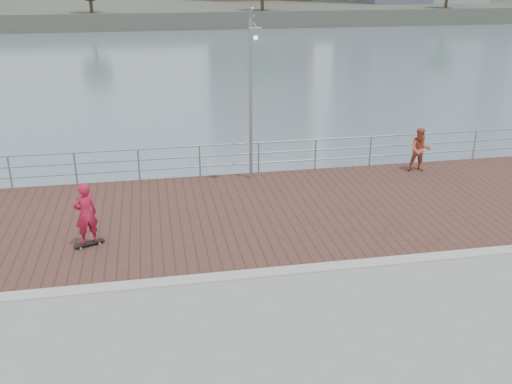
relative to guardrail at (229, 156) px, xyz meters
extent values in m
plane|color=slate|center=(0.00, -7.00, -2.69)|extent=(400.00, 400.00, 0.00)
cube|color=brown|center=(0.00, -3.40, -0.68)|extent=(40.00, 6.80, 0.02)
cube|color=#B7B5AD|center=(0.00, -7.00, -0.66)|extent=(40.00, 0.40, 0.06)
cube|color=#4C5142|center=(0.00, 115.50, -1.44)|extent=(320.00, 95.00, 2.50)
cylinder|color=#8C9EA8|center=(-7.18, 0.00, -0.14)|extent=(0.06, 0.06, 1.10)
cylinder|color=#8C9EA8|center=(-5.13, 0.00, -0.14)|extent=(0.06, 0.06, 1.10)
cylinder|color=#8C9EA8|center=(-3.08, 0.00, -0.14)|extent=(0.06, 0.06, 1.10)
cylinder|color=#8C9EA8|center=(-1.03, 0.00, -0.14)|extent=(0.06, 0.06, 1.10)
cylinder|color=#8C9EA8|center=(1.03, 0.00, -0.14)|extent=(0.06, 0.06, 1.10)
cylinder|color=#8C9EA8|center=(3.08, 0.00, -0.14)|extent=(0.06, 0.06, 1.10)
cylinder|color=#8C9EA8|center=(5.13, 0.00, -0.14)|extent=(0.06, 0.06, 1.10)
cylinder|color=#8C9EA8|center=(7.18, 0.00, -0.14)|extent=(0.06, 0.06, 1.10)
cylinder|color=#8C9EA8|center=(9.24, 0.00, -0.14)|extent=(0.06, 0.06, 1.10)
cylinder|color=#8C9EA8|center=(0.00, 0.00, 0.41)|extent=(39.00, 0.05, 0.05)
cylinder|color=#8C9EA8|center=(0.00, 0.00, 0.03)|extent=(39.00, 0.05, 0.05)
cylinder|color=#8C9EA8|center=(0.00, 0.00, -0.33)|extent=(39.00, 0.05, 0.05)
cylinder|color=gray|center=(0.67, -0.50, 1.97)|extent=(0.11, 0.11, 5.33)
cylinder|color=gray|center=(0.67, -0.94, 4.64)|extent=(0.06, 0.89, 0.06)
cone|color=#B2B2AD|center=(0.67, -1.39, 4.46)|extent=(0.39, 0.39, 0.31)
cube|color=black|center=(-4.36, -4.74, -0.60)|extent=(0.79, 0.48, 0.03)
cylinder|color=beige|center=(-4.56, -4.90, -0.64)|extent=(0.07, 0.06, 0.06)
cylinder|color=beige|center=(-4.10, -4.71, -0.64)|extent=(0.07, 0.06, 0.06)
cylinder|color=beige|center=(-4.62, -4.78, -0.64)|extent=(0.07, 0.06, 0.06)
cylinder|color=beige|center=(-4.16, -4.58, -0.64)|extent=(0.07, 0.06, 0.06)
imported|color=#C0193B|center=(-4.36, -4.74, 0.23)|extent=(0.70, 0.59, 1.63)
imported|color=#C45A39|center=(6.62, -0.87, 0.10)|extent=(0.87, 0.75, 1.55)
camera|label=1|loc=(-2.54, -18.56, 6.09)|focal=40.00mm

